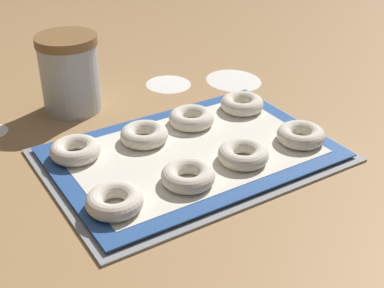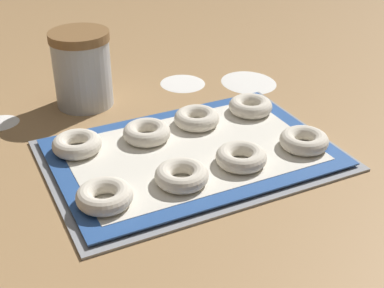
{
  "view_description": "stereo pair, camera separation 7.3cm",
  "coord_description": "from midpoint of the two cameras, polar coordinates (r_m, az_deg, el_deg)",
  "views": [
    {
      "loc": [
        -0.37,
        -0.62,
        0.44
      ],
      "look_at": [
        0.01,
        -0.01,
        0.02
      ],
      "focal_mm": 50.0,
      "sensor_mm": 36.0,
      "label": 1
    },
    {
      "loc": [
        -0.31,
        -0.65,
        0.44
      ],
      "look_at": [
        0.01,
        -0.01,
        0.02
      ],
      "focal_mm": 50.0,
      "sensor_mm": 36.0,
      "label": 2
    }
  ],
  "objects": [
    {
      "name": "ground_plane",
      "position": [
        0.84,
        1.54,
        -1.4
      ],
      "size": [
        2.8,
        2.8,
        0.0
      ],
      "primitive_type": "plane",
      "color": "#A87F51"
    },
    {
      "name": "baking_tray",
      "position": [
        0.84,
        2.49,
        -1.2
      ],
      "size": [
        0.45,
        0.31,
        0.01
      ],
      "color": "#93969B",
      "rests_on": "ground_plane"
    },
    {
      "name": "baking_mat",
      "position": [
        0.84,
        2.5,
        -0.88
      ],
      "size": [
        0.42,
        0.29,
        0.0
      ],
      "color": "#2D569E",
      "rests_on": "baking_tray"
    },
    {
      "name": "bagel_front_far_left",
      "position": [
        0.72,
        -6.44,
        -5.62
      ],
      "size": [
        0.08,
        0.08,
        0.02
      ],
      "color": "silver",
      "rests_on": "baking_mat"
    },
    {
      "name": "bagel_front_mid_left",
      "position": [
        0.75,
        1.67,
        -3.44
      ],
      "size": [
        0.08,
        0.08,
        0.02
      ],
      "color": "silver",
      "rests_on": "baking_mat"
    },
    {
      "name": "bagel_front_mid_right",
      "position": [
        0.8,
        7.88,
        -1.45
      ],
      "size": [
        0.08,
        0.08,
        0.02
      ],
      "color": "silver",
      "rests_on": "baking_mat"
    },
    {
      "name": "bagel_front_far_right",
      "position": [
        0.87,
        14.25,
        0.31
      ],
      "size": [
        0.08,
        0.08,
        0.02
      ],
      "color": "silver",
      "rests_on": "baking_mat"
    },
    {
      "name": "bagel_back_far_left",
      "position": [
        0.84,
        -9.76,
        -0.08
      ],
      "size": [
        0.08,
        0.08,
        0.02
      ],
      "color": "silver",
      "rests_on": "baking_mat"
    },
    {
      "name": "bagel_back_mid_left",
      "position": [
        0.86,
        -2.44,
        1.19
      ],
      "size": [
        0.08,
        0.08,
        0.02
      ],
      "color": "silver",
      "rests_on": "baking_mat"
    },
    {
      "name": "bagel_back_mid_right",
      "position": [
        0.91,
        2.82,
        2.72
      ],
      "size": [
        0.08,
        0.08,
        0.02
      ],
      "color": "silver",
      "rests_on": "baking_mat"
    },
    {
      "name": "bagel_back_far_right",
      "position": [
        0.96,
        8.45,
        3.98
      ],
      "size": [
        0.08,
        0.08,
        0.02
      ],
      "color": "silver",
      "rests_on": "baking_mat"
    },
    {
      "name": "flour_canister",
      "position": [
        1.0,
        -9.57,
        7.88
      ],
      "size": [
        0.11,
        0.11,
        0.14
      ],
      "color": "silver",
      "rests_on": "ground_plane"
    },
    {
      "name": "flour_patch_far",
      "position": [
        1.11,
        7.94,
        6.55
      ],
      "size": [
        0.11,
        0.12,
        0.0
      ],
      "color": "white",
      "rests_on": "ground_plane"
    },
    {
      "name": "flour_patch_side",
      "position": [
        1.1,
        0.91,
        6.49
      ],
      "size": [
        0.09,
        0.1,
        0.0
      ],
      "color": "white",
      "rests_on": "ground_plane"
    }
  ]
}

